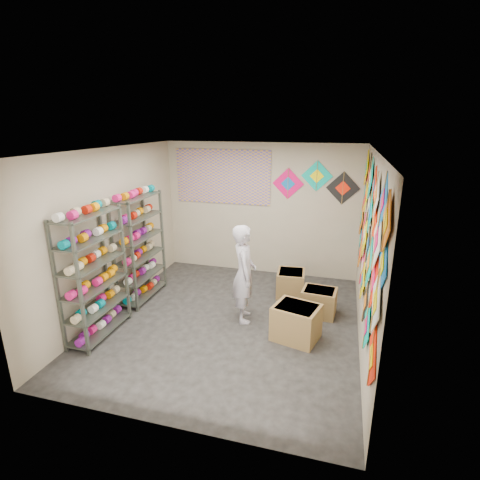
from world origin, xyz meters
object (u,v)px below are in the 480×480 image
(shelf_rack_front, at_px, (94,276))
(carton_a, at_px, (296,322))
(shelf_rack_back, at_px, (140,248))
(carton_c, at_px, (291,283))
(shopkeeper, at_px, (244,274))
(carton_b, at_px, (319,302))

(shelf_rack_front, distance_m, carton_a, 3.02)
(shelf_rack_back, height_order, carton_c, shelf_rack_back)
(shelf_rack_back, bearing_deg, carton_c, 16.88)
(carton_a, bearing_deg, shopkeeper, 172.67)
(shopkeeper, distance_m, carton_c, 1.35)
(shelf_rack_front, distance_m, carton_c, 3.40)
(shelf_rack_back, relative_size, shopkeeper, 1.20)
(shelf_rack_front, distance_m, carton_b, 3.55)
(shelf_rack_front, xyz_separation_m, carton_a, (2.87, 0.66, -0.69))
(shelf_rack_front, height_order, carton_a, shelf_rack_front)
(shopkeeper, xyz_separation_m, carton_a, (0.89, -0.36, -0.53))
(carton_a, xyz_separation_m, carton_b, (0.27, 0.83, -0.04))
(shelf_rack_front, bearing_deg, carton_c, 38.84)
(shelf_rack_front, distance_m, shelf_rack_back, 1.30)
(shelf_rack_back, bearing_deg, shopkeeper, -8.09)
(shelf_rack_front, xyz_separation_m, carton_b, (3.14, 1.49, -0.73))
(shelf_rack_front, bearing_deg, shelf_rack_back, 90.00)
(carton_b, distance_m, carton_c, 0.81)
(shelf_rack_front, bearing_deg, carton_a, 12.85)
(carton_b, bearing_deg, carton_c, 137.80)
(shopkeeper, relative_size, carton_b, 2.91)
(carton_c, bearing_deg, carton_b, -51.94)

